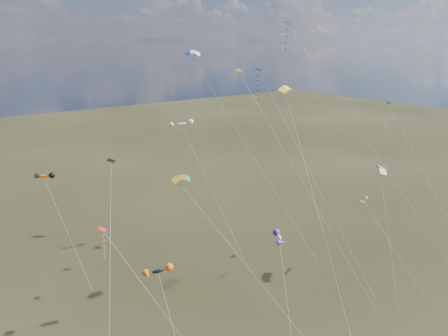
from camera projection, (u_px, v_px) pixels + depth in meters
diamond_black_high at (265, 98)px, 65.55m from camera, size 4.51×24.44×32.55m
diamond_navy_tall at (307, 65)px, 56.77m from camera, size 16.41×26.85×39.42m
diamond_black_mid at (110, 222)px, 45.86m from camera, size 8.13×14.27×23.23m
diamond_red_low at (108, 249)px, 48.93m from camera, size 7.30×10.75×15.25m
diamond_navy_right at (390, 132)px, 64.43m from camera, size 3.19×19.54×27.50m
diamond_orange_center at (293, 165)px, 52.04m from camera, size 13.17×16.75×33.36m
parafoil_yellow at (287, 89)px, 51.60m from camera, size 9.86×24.43×31.59m
parafoil_blue_white at (194, 53)px, 68.68m from camera, size 13.26×22.14×35.63m
parafoil_striped at (382, 168)px, 59.73m from camera, size 6.80×10.28×19.39m
parafoil_tricolor at (182, 178)px, 48.36m from camera, size 11.26×15.72×21.57m
novelty_black_orange at (158, 271)px, 45.23m from camera, size 3.07×11.08×12.44m
novelty_orange_black at (44, 176)px, 62.48m from camera, size 4.41×11.37×17.16m
novelty_white_purple at (279, 238)px, 44.92m from camera, size 5.88×11.02×16.13m
novelty_redwhite_stripe at (182, 124)px, 68.19m from camera, size 7.32×12.26×23.83m
novelty_blue_yellow at (365, 201)px, 62.97m from camera, size 3.35×11.34×13.15m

